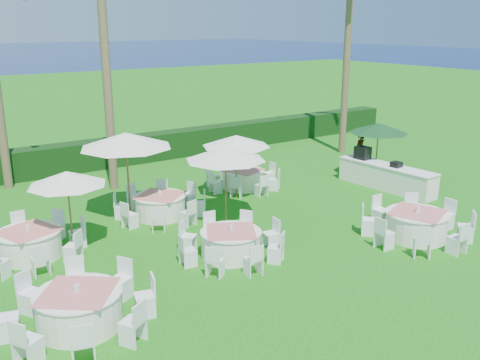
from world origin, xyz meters
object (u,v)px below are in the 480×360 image
at_px(banquet_table_e, 160,205).
at_px(umbrella_d, 236,141).
at_px(banquet_table_a, 79,308).
at_px(umbrella_a, 67,178).
at_px(umbrella_c, 126,140).
at_px(banquet_table_b, 231,243).
at_px(umbrella_b, 226,154).
at_px(banquet_table_f, 243,178).
at_px(umbrella_green, 379,128).
at_px(staff_person, 359,152).
at_px(banquet_table_d, 29,243).
at_px(buffet_table, 385,176).
at_px(banquet_table_c, 416,224).

distance_m(banquet_table_e, umbrella_d, 3.58).
height_order(banquet_table_a, umbrella_a, umbrella_a).
xyz_separation_m(banquet_table_a, umbrella_c, (3.50, 5.65, 2.09)).
xyz_separation_m(banquet_table_b, banquet_table_e, (-0.21, 3.84, 0.01)).
distance_m(umbrella_a, umbrella_b, 4.74).
height_order(banquet_table_f, umbrella_a, umbrella_a).
distance_m(umbrella_b, umbrella_green, 7.63).
xyz_separation_m(banquet_table_f, umbrella_c, (-4.77, -0.44, 2.14)).
distance_m(banquet_table_e, umbrella_green, 9.35).
bearing_deg(umbrella_a, staff_person, 5.41).
relative_size(umbrella_a, umbrella_c, 0.76).
relative_size(banquet_table_d, buffet_table, 0.73).
relative_size(banquet_table_c, staff_person, 1.79).
relative_size(umbrella_d, staff_person, 1.38).
xyz_separation_m(banquet_table_c, staff_person, (3.91, 6.00, 0.46)).
bearing_deg(banquet_table_c, staff_person, 56.93).
distance_m(banquet_table_d, umbrella_d, 7.67).
relative_size(umbrella_c, umbrella_green, 1.24).
bearing_deg(umbrella_green, umbrella_a, -179.32).
distance_m(banquet_table_f, umbrella_a, 7.63).
bearing_deg(umbrella_green, banquet_table_c, -127.33).
height_order(umbrella_a, umbrella_d, umbrella_d).
distance_m(banquet_table_c, banquet_table_d, 10.82).
distance_m(banquet_table_a, umbrella_green, 14.16).
bearing_deg(banquet_table_b, umbrella_c, 102.24).
height_order(banquet_table_b, banquet_table_d, banquet_table_d).
height_order(banquet_table_a, banquet_table_d, banquet_table_a).
bearing_deg(umbrella_d, buffet_table, -22.98).
distance_m(umbrella_green, buffet_table, 2.08).
relative_size(banquet_table_a, banquet_table_b, 1.08).
distance_m(banquet_table_e, staff_person, 9.29).
bearing_deg(banquet_table_b, umbrella_green, 18.65).
height_order(banquet_table_d, umbrella_b, umbrella_b).
height_order(umbrella_c, umbrella_green, umbrella_c).
bearing_deg(umbrella_d, banquet_table_e, -174.96).
height_order(banquet_table_d, banquet_table_e, banquet_table_d).
bearing_deg(banquet_table_d, banquet_table_a, -90.21).
bearing_deg(banquet_table_d, umbrella_green, 0.11).
relative_size(banquet_table_f, umbrella_a, 1.25).
bearing_deg(banquet_table_b, banquet_table_f, 52.48).
distance_m(umbrella_c, staff_person, 10.19).
bearing_deg(umbrella_c, umbrella_d, -5.67).
bearing_deg(umbrella_d, banquet_table_d, -171.40).
height_order(umbrella_b, buffet_table, umbrella_b).
relative_size(banquet_table_e, umbrella_d, 1.20).
relative_size(banquet_table_a, umbrella_d, 1.29).
height_order(umbrella_b, umbrella_d, umbrella_b).
bearing_deg(staff_person, umbrella_green, 60.93).
xyz_separation_m(banquet_table_a, staff_person, (13.55, 5.20, 0.46)).
distance_m(banquet_table_b, umbrella_c, 5.07).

